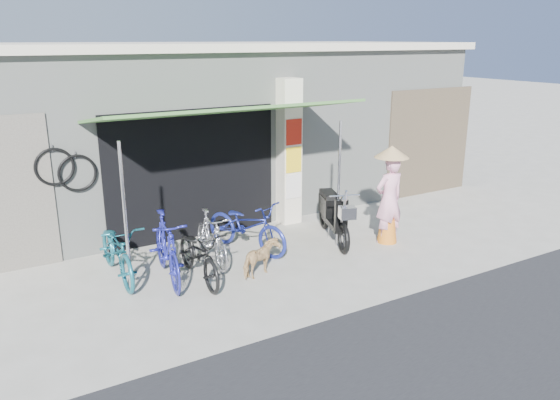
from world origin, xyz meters
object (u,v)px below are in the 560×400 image
bike_blue (167,248)px  bike_navy (247,226)px  bike_teal (117,250)px  nun (389,196)px  bike_silver (211,238)px  moped (333,215)px  street_dog (261,259)px  bike_black (199,254)px

bike_blue → bike_navy: (1.68, 0.50, -0.07)m
bike_teal → nun: size_ratio=0.99×
bike_silver → moped: 2.49m
bike_blue → nun: nun is taller
moped → street_dog: bearing=-138.3°
bike_silver → bike_navy: size_ratio=0.84×
street_dog → nun: size_ratio=0.38×
bike_black → bike_silver: bike_silver is taller
street_dog → moped: (2.00, 0.79, 0.20)m
bike_teal → bike_navy: bike_teal is taller
bike_teal → moped: bearing=-3.9°
bike_blue → street_dog: bike_blue is taller
bike_silver → nun: 3.42m
bike_teal → street_dog: bike_teal is taller
bike_navy → nun: nun is taller
bike_navy → nun: size_ratio=0.98×
bike_blue → moped: moped is taller
bike_blue → bike_navy: 1.75m
bike_black → street_dog: bike_black is taller
bike_teal → bike_black: 1.32m
bike_teal → street_dog: bearing=-27.7°
bike_black → bike_silver: 0.71m
bike_black → bike_navy: size_ratio=0.92×
bike_silver → bike_navy: 0.81m
bike_black → bike_navy: 1.45m
bike_navy → bike_blue: bearing=174.6°
bike_blue → bike_black: (0.44, -0.25, -0.11)m
street_dog → moped: 2.16m
bike_blue → street_dog: size_ratio=2.59×
bike_black → street_dog: size_ratio=2.37×
bike_blue → moped: 3.38m
bike_blue → bike_navy: size_ratio=1.00×
bike_navy → nun: (2.52, -0.96, 0.44)m
bike_silver → bike_navy: bearing=18.1°
bike_blue → nun: size_ratio=0.98×
bike_silver → moped: size_ratio=0.82×
bike_navy → street_dog: size_ratio=2.59×
street_dog → bike_navy: bearing=-38.2°
bike_silver → street_dog: bike_silver is taller
bike_black → nun: (3.76, -0.21, 0.48)m
bike_navy → bike_silver: bearing=172.1°
street_dog → nun: (2.83, 0.15, 0.62)m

